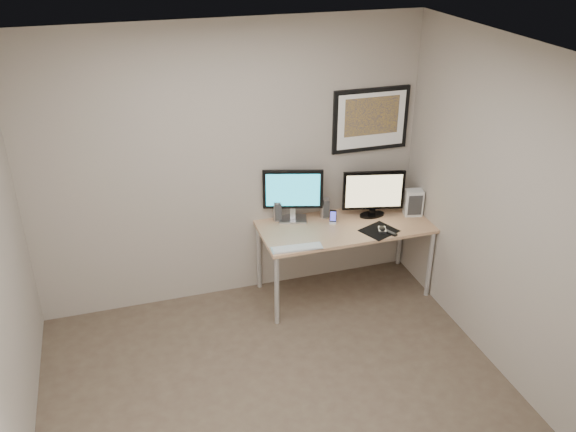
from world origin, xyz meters
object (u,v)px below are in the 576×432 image
Objects in this scene: monitor_tv at (373,193)px; monitor_large at (293,193)px; speaker_right at (325,208)px; speaker_left at (277,211)px; desk at (345,232)px; keyboard at (297,248)px; fan_unit at (413,202)px; phone_dock at (333,217)px; framed_art at (371,120)px.

monitor_large is at bearing -177.40° from monitor_tv.
monitor_large reaches higher than speaker_right.
speaker_left is (-0.14, 0.04, -0.18)m from monitor_large.
monitor_large is (-0.44, 0.25, 0.35)m from desk.
monitor_large is 0.36m from speaker_right.
desk is 3.56× the size of keyboard.
fan_unit reaches higher than speaker_left.
monitor_tv is 0.48m from speaker_right.
monitor_large is at bearing -179.00° from fan_unit.
phone_dock is at bearing 41.21° from keyboard.
monitor_large is 1.22× the size of keyboard.
speaker_left is (-0.90, 0.18, -0.15)m from monitor_tv.
monitor_large reaches higher than desk.
keyboard is at bearing -87.49° from monitor_large.
desk is 2.92× the size of monitor_large.
speaker_right reaches higher than keyboard.
speaker_right reaches higher than desk.
framed_art is 5.41× the size of phone_dock.
desk is at bearing -13.40° from monitor_large.
fan_unit is at bearing -8.84° from speaker_left.
desk is at bearing -23.77° from speaker_left.
framed_art is 1.22m from speaker_left.
fan_unit is (0.36, -0.31, -0.76)m from framed_art.
monitor_tv is at bearing 179.57° from fan_unit.
desk is 11.54× the size of phone_dock.
phone_dock is (0.34, -0.17, -0.21)m from monitor_large.
fan_unit is at bearing 1.69° from desk.
speaker_right is 1.46× the size of phone_dock.
speaker_right is (-0.13, 0.22, 0.17)m from desk.
monitor_tv is 2.27× the size of fan_unit.
speaker_right is at bearing -6.49° from speaker_left.
speaker_left is 1.44× the size of phone_dock.
keyboard reaches higher than desk.
fan_unit reaches higher than desk.
phone_dock is (0.03, -0.14, -0.03)m from speaker_right.
speaker_right is at bearing 179.62° from monitor_tv.
framed_art is 1.67× the size of keyboard.
framed_art is 0.68m from monitor_tv.
framed_art is at bearing 12.13° from speaker_right.
speaker_right is at bearing 126.64° from phone_dock.
monitor_tv is 2.90× the size of speaker_left.
phone_dock is at bearing -10.64° from monitor_large.
speaker_left is at bearing -178.40° from monitor_tv.
monitor_tv reaches higher than phone_dock.
keyboard is at bearing -146.25° from framed_art.
monitor_large reaches higher than fan_unit.
desk is at bearing -166.03° from fan_unit.
desk is 2.13× the size of framed_art.
phone_dock reaches higher than desk.
monitor_tv is at bearing 27.84° from keyboard.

